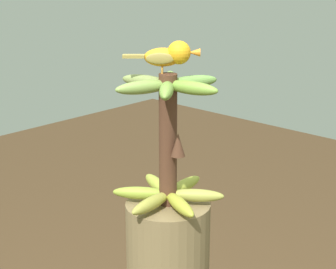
% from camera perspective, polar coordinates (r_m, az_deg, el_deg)
% --- Properties ---
extents(banana_bunch, '(0.28, 0.30, 0.35)m').
position_cam_1_polar(banana_bunch, '(1.45, 0.04, -0.64)').
color(banana_bunch, '#4C2D1E').
rests_on(banana_bunch, banana_tree).
extents(perched_bird, '(0.15, 0.14, 0.08)m').
position_cam_1_polar(perched_bird, '(1.41, 0.23, 7.95)').
color(perched_bird, '#C68933').
rests_on(perched_bird, banana_bunch).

